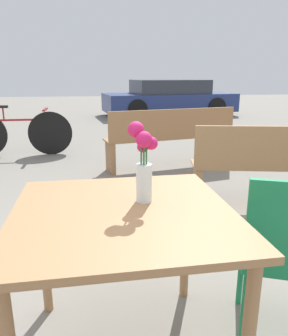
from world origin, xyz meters
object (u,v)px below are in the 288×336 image
at_px(cafe_chair, 286,251).
at_px(table_front, 123,232).
at_px(bicycle, 18,133).
at_px(parked_car, 169,98).
at_px(flower_vase, 143,165).
at_px(bench_middle, 172,136).
at_px(bench_near, 275,166).

bearing_deg(cafe_chair, table_front, 178.40).
xyz_separation_m(cafe_chair, bicycle, (-2.13, 4.31, -0.13)).
bearing_deg(cafe_chair, parked_car, 80.66).
bearing_deg(flower_vase, parked_car, 76.71).
bearing_deg(cafe_chair, bench_middle, 86.55).
bearing_deg(table_front, parked_car, 76.26).
distance_m(bicycle, parked_car, 6.36).
xyz_separation_m(bench_near, bench_middle, (-0.63, 1.63, 0.01)).
xyz_separation_m(table_front, flower_vase, (0.10, 0.08, 0.27)).
height_order(bench_middle, parked_car, parked_car).
bearing_deg(flower_vase, bench_near, 44.42).
bearing_deg(parked_car, bicycle, -125.48).
bearing_deg(bench_middle, bench_near, -68.77).
relative_size(flower_vase, cafe_chair, 0.41).
relative_size(cafe_chair, bicycle, 0.50).
relative_size(table_front, parked_car, 0.21).
bearing_deg(flower_vase, table_front, -139.83).
bearing_deg(bench_near, flower_vase, -135.58).
distance_m(table_front, cafe_chair, 0.77).
bearing_deg(bench_middle, table_front, -106.63).
bearing_deg(bicycle, table_front, -72.28).
distance_m(cafe_chair, bench_middle, 3.20).
distance_m(bench_near, bench_middle, 1.75).
relative_size(table_front, bench_near, 0.58).
distance_m(flower_vase, bench_near, 2.13).
xyz_separation_m(flower_vase, bench_near, (1.48, 1.45, -0.46)).
distance_m(table_front, flower_vase, 0.30).
height_order(flower_vase, bicycle, flower_vase).
distance_m(flower_vase, parked_car, 9.65).
distance_m(cafe_chair, bench_near, 1.76).
bearing_deg(parked_car, cafe_chair, -99.34).
bearing_deg(table_front, bench_middle, 73.37).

